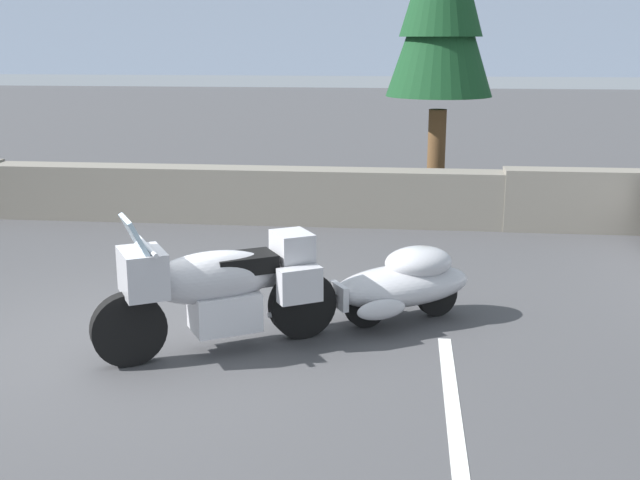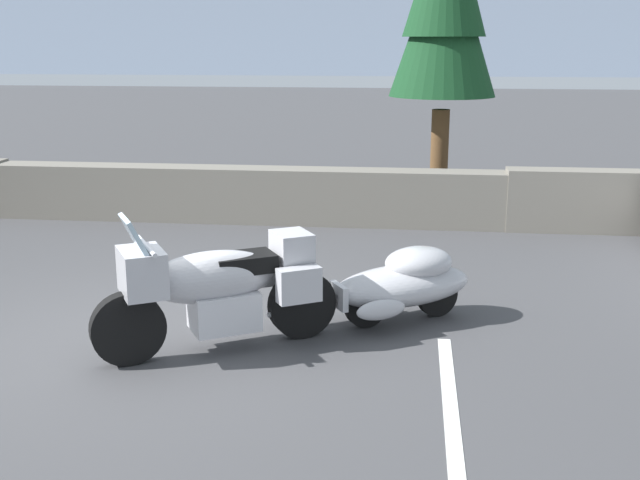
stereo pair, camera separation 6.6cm
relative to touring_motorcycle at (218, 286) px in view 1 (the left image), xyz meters
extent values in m
plane|color=#424244|center=(-0.86, 0.20, -0.62)|extent=(80.00, 80.00, 0.00)
cube|color=slate|center=(-0.86, 5.24, -0.19)|extent=(8.00, 0.54, 0.86)
cylinder|color=black|center=(-0.71, -0.41, -0.29)|extent=(0.64, 0.45, 0.66)
cylinder|color=black|center=(0.72, 0.42, -0.29)|extent=(0.64, 0.45, 0.66)
cube|color=silver|center=(0.05, 0.03, -0.24)|extent=(0.74, 0.68, 0.36)
ellipsoid|color=#B2B2B7|center=(-0.04, -0.02, 0.09)|extent=(1.26, 0.98, 0.48)
cube|color=#B2B2B7|center=(-0.58, -0.34, 0.21)|extent=(0.57, 0.63, 0.40)
cube|color=#9EB7C6|center=(-0.62, -0.36, 0.54)|extent=(0.38, 0.48, 0.34)
cube|color=black|center=(0.22, 0.13, 0.19)|extent=(0.67, 0.59, 0.16)
cube|color=#B2B2B7|center=(0.63, 0.37, 0.29)|extent=(0.48, 0.51, 0.28)
cube|color=#B2B2B7|center=(0.74, 0.08, 0.01)|extent=(0.43, 0.34, 0.32)
cube|color=#B2B2B7|center=(0.44, 0.60, 0.01)|extent=(0.43, 0.34, 0.32)
cylinder|color=silver|center=(-0.54, -0.31, 0.44)|extent=(0.39, 0.63, 0.04)
cylinder|color=silver|center=(-0.66, -0.39, -0.04)|extent=(0.25, 0.19, 0.54)
cylinder|color=black|center=(1.31, 0.76, -0.40)|extent=(0.43, 0.31, 0.44)
cylinder|color=black|center=(2.03, 1.18, -0.40)|extent=(0.43, 0.31, 0.44)
ellipsoid|color=#B2B2B7|center=(1.67, 0.97, -0.24)|extent=(1.64, 1.34, 0.40)
ellipsoid|color=#B2B2B7|center=(1.82, 1.06, -0.02)|extent=(0.90, 0.85, 0.32)
cube|color=silver|center=(1.06, 0.61, -0.26)|extent=(0.21, 0.31, 0.24)
ellipsoid|color=#B2B2B7|center=(1.47, 0.49, -0.34)|extent=(0.52, 0.38, 0.20)
ellipsoid|color=#B2B2B7|center=(1.15, 1.04, -0.34)|extent=(0.52, 0.38, 0.20)
cylinder|color=silver|center=(0.72, 0.42, -0.35)|extent=(0.63, 0.39, 0.05)
cylinder|color=brown|center=(2.18, 6.67, 0.21)|extent=(0.30, 0.30, 1.66)
cone|color=#143D1E|center=(2.18, 6.67, 2.56)|extent=(1.74, 1.74, 2.62)
cube|color=silver|center=(2.08, -1.30, -0.62)|extent=(0.12, 3.60, 0.01)
camera|label=1|loc=(1.66, -6.71, 2.18)|focal=44.41mm
camera|label=2|loc=(1.73, -6.70, 2.18)|focal=44.41mm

